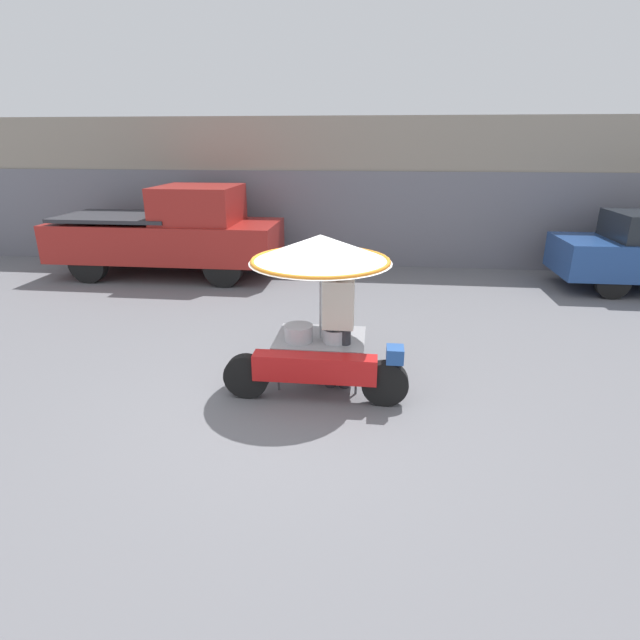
% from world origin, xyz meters
% --- Properties ---
extents(ground_plane, '(36.00, 36.00, 0.00)m').
position_xyz_m(ground_plane, '(0.00, 0.00, 0.00)').
color(ground_plane, slate).
extents(shopfront_building, '(28.00, 2.06, 3.54)m').
position_xyz_m(shopfront_building, '(0.00, 8.16, 1.76)').
color(shopfront_building, gray).
rests_on(shopfront_building, ground).
extents(vendor_motorcycle_cart, '(2.24, 1.77, 1.92)m').
position_xyz_m(vendor_motorcycle_cart, '(0.18, 0.59, 1.47)').
color(vendor_motorcycle_cart, black).
rests_on(vendor_motorcycle_cart, ground).
extents(vendor_person, '(0.38, 0.22, 1.64)m').
position_xyz_m(vendor_person, '(0.42, 0.47, 0.92)').
color(vendor_person, '#2D2D33').
rests_on(vendor_person, ground).
extents(pickup_truck, '(5.13, 1.87, 2.05)m').
position_xyz_m(pickup_truck, '(-3.81, 5.64, 1.00)').
color(pickup_truck, black).
rests_on(pickup_truck, ground).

